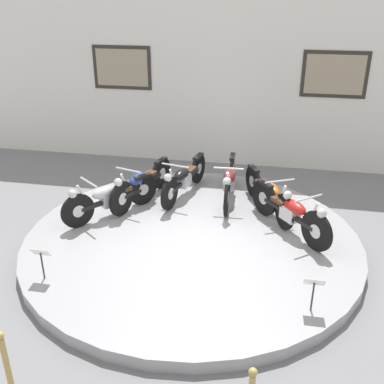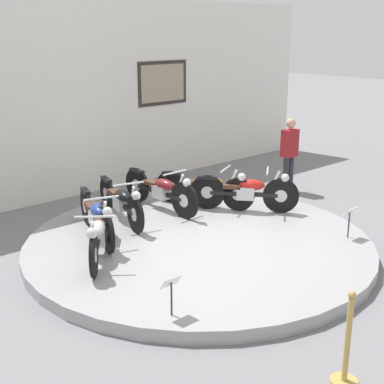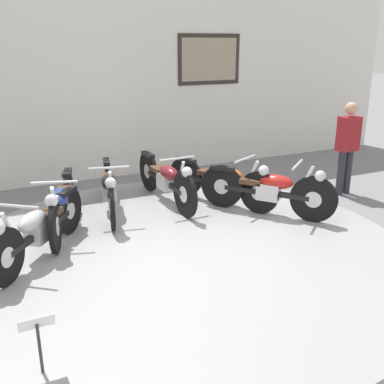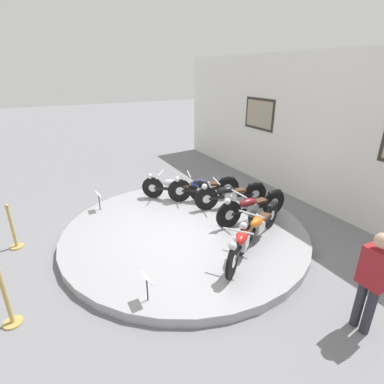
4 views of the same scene
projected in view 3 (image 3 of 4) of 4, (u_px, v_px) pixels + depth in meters
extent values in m
plane|color=slate|center=(181.00, 260.00, 5.54)|extent=(60.00, 60.00, 0.00)
cylinder|color=#99999E|center=(181.00, 253.00, 5.51)|extent=(5.53, 5.53, 0.19)
cube|color=white|center=(92.00, 73.00, 8.31)|extent=(14.00, 0.20, 4.04)
cube|color=#2D2823|center=(209.00, 59.00, 9.14)|extent=(1.40, 0.02, 1.00)
cube|color=tan|center=(209.00, 59.00, 9.13)|extent=(1.24, 0.02, 0.84)
cylinder|color=black|center=(5.00, 257.00, 4.53)|extent=(0.42, 0.51, 0.61)
cylinder|color=silver|center=(5.00, 257.00, 4.53)|extent=(0.18, 0.21, 0.21)
cylinder|color=black|center=(69.00, 211.00, 5.78)|extent=(0.42, 0.51, 0.61)
cylinder|color=silver|center=(69.00, 211.00, 5.78)|extent=(0.18, 0.21, 0.21)
cube|color=black|center=(41.00, 231.00, 5.15)|extent=(0.83, 1.02, 0.07)
cube|color=silver|center=(39.00, 231.00, 5.11)|extent=(0.36, 0.38, 0.24)
ellipsoid|color=#B2B5BA|center=(32.00, 221.00, 4.97)|extent=(0.47, 0.51, 0.20)
cube|color=#472D1E|center=(49.00, 213.00, 5.31)|extent=(0.36, 0.38, 0.07)
cube|color=black|center=(67.00, 192.00, 5.69)|extent=(0.30, 0.34, 0.06)
cylinder|color=silver|center=(11.00, 233.00, 4.60)|extent=(0.19, 0.22, 0.54)
cylinder|color=silver|center=(14.00, 206.00, 4.62)|extent=(0.44, 0.36, 0.03)
cylinder|color=black|center=(55.00, 226.00, 5.24)|extent=(0.25, 0.63, 0.64)
cylinder|color=silver|center=(55.00, 226.00, 5.24)|extent=(0.13, 0.23, 0.23)
cylinder|color=black|center=(69.00, 190.00, 6.51)|extent=(0.25, 0.63, 0.64)
cylinder|color=silver|center=(69.00, 190.00, 6.51)|extent=(0.13, 0.23, 0.23)
cube|color=black|center=(63.00, 206.00, 5.88)|extent=(0.44, 1.21, 0.07)
cube|color=silver|center=(62.00, 206.00, 5.83)|extent=(0.29, 0.37, 0.24)
ellipsoid|color=navy|center=(60.00, 197.00, 5.69)|extent=(0.35, 0.52, 0.20)
cube|color=#472D1E|center=(64.00, 191.00, 6.04)|extent=(0.29, 0.37, 0.07)
cube|color=black|center=(67.00, 172.00, 6.42)|extent=(0.20, 0.37, 0.06)
cylinder|color=silver|center=(55.00, 206.00, 5.32)|extent=(0.12, 0.25, 0.54)
cylinder|color=silver|center=(55.00, 182.00, 5.34)|extent=(0.52, 0.19, 0.03)
sphere|color=silver|center=(51.00, 201.00, 5.08)|extent=(0.15, 0.15, 0.15)
cylinder|color=black|center=(112.00, 206.00, 5.90)|extent=(0.19, 0.62, 0.63)
cylinder|color=silver|center=(112.00, 206.00, 5.90)|extent=(0.11, 0.23, 0.22)
cylinder|color=black|center=(107.00, 178.00, 7.15)|extent=(0.19, 0.62, 0.63)
cylinder|color=silver|center=(107.00, 178.00, 7.15)|extent=(0.11, 0.23, 0.22)
cube|color=black|center=(109.00, 191.00, 6.53)|extent=(0.35, 1.23, 0.07)
cube|color=silver|center=(109.00, 190.00, 6.48)|extent=(0.27, 0.36, 0.24)
ellipsoid|color=black|center=(109.00, 182.00, 6.34)|extent=(0.32, 0.52, 0.20)
cube|color=#472D1E|center=(108.00, 177.00, 6.69)|extent=(0.27, 0.36, 0.07)
cube|color=black|center=(106.00, 162.00, 7.07)|extent=(0.18, 0.37, 0.06)
cylinder|color=silver|center=(110.00, 189.00, 5.98)|extent=(0.10, 0.25, 0.54)
cylinder|color=silver|center=(109.00, 168.00, 6.00)|extent=(0.53, 0.15, 0.03)
sphere|color=silver|center=(111.00, 183.00, 5.74)|extent=(0.15, 0.15, 0.15)
cylinder|color=black|center=(185.00, 194.00, 6.31)|extent=(0.08, 0.67, 0.67)
cylinder|color=silver|center=(185.00, 194.00, 6.31)|extent=(0.07, 0.24, 0.23)
cylinder|color=black|center=(149.00, 171.00, 7.45)|extent=(0.08, 0.67, 0.67)
cylinder|color=silver|center=(149.00, 171.00, 7.45)|extent=(0.07, 0.24, 0.23)
cube|color=black|center=(165.00, 182.00, 6.88)|extent=(0.11, 1.24, 0.07)
cube|color=silver|center=(166.00, 181.00, 6.84)|extent=(0.21, 0.33, 0.24)
ellipsoid|color=maroon|center=(169.00, 173.00, 6.71)|extent=(0.24, 0.49, 0.20)
cube|color=#472D1E|center=(159.00, 170.00, 7.02)|extent=(0.21, 0.33, 0.07)
cube|color=black|center=(148.00, 155.00, 7.36)|extent=(0.11, 0.36, 0.06)
cylinder|color=silver|center=(180.00, 178.00, 6.38)|extent=(0.05, 0.25, 0.54)
cylinder|color=silver|center=(177.00, 159.00, 6.38)|extent=(0.54, 0.05, 0.03)
sphere|color=silver|center=(187.00, 172.00, 6.16)|extent=(0.15, 0.15, 0.15)
cylinder|color=black|center=(259.00, 193.00, 6.45)|extent=(0.33, 0.58, 0.62)
cylinder|color=silver|center=(259.00, 193.00, 6.45)|extent=(0.16, 0.22, 0.22)
cylinder|color=black|center=(186.00, 176.00, 7.24)|extent=(0.33, 0.58, 0.62)
cylinder|color=silver|center=(186.00, 176.00, 7.24)|extent=(0.16, 0.22, 0.22)
cube|color=black|center=(220.00, 184.00, 6.85)|extent=(0.62, 1.14, 0.07)
cube|color=silver|center=(222.00, 183.00, 6.82)|extent=(0.32, 0.38, 0.24)
ellipsoid|color=#D16619|center=(228.00, 174.00, 6.71)|extent=(0.41, 0.53, 0.20)
cube|color=#472D1E|center=(209.00, 173.00, 6.93)|extent=(0.32, 0.38, 0.07)
cube|color=black|center=(186.00, 160.00, 7.16)|extent=(0.25, 0.37, 0.06)
cylinder|color=silver|center=(251.00, 177.00, 6.48)|extent=(0.15, 0.24, 0.54)
cylinder|color=silver|center=(245.00, 159.00, 6.46)|extent=(0.50, 0.27, 0.03)
sphere|color=silver|center=(264.00, 171.00, 6.31)|extent=(0.15, 0.15, 0.15)
cylinder|color=black|center=(314.00, 199.00, 6.14)|extent=(0.45, 0.54, 0.65)
cylinder|color=silver|center=(314.00, 199.00, 6.14)|extent=(0.19, 0.22, 0.23)
cylinder|color=black|center=(222.00, 186.00, 6.69)|extent=(0.45, 0.54, 0.65)
cylinder|color=silver|center=(222.00, 186.00, 6.69)|extent=(0.19, 0.22, 0.23)
cube|color=black|center=(266.00, 192.00, 6.41)|extent=(0.83, 1.01, 0.07)
cube|color=silver|center=(269.00, 191.00, 6.39)|extent=(0.36, 0.37, 0.24)
ellipsoid|color=red|center=(276.00, 182.00, 6.30)|extent=(0.47, 0.51, 0.20)
cube|color=#472D1E|center=(252.00, 181.00, 6.46)|extent=(0.36, 0.37, 0.07)
cube|color=black|center=(222.00, 168.00, 6.60)|extent=(0.30, 0.34, 0.06)
cylinder|color=silver|center=(304.00, 184.00, 6.14)|extent=(0.19, 0.22, 0.54)
cylinder|color=silver|center=(297.00, 165.00, 6.10)|extent=(0.44, 0.36, 0.03)
sphere|color=silver|center=(320.00, 176.00, 6.01)|extent=(0.15, 0.15, 0.15)
cylinder|color=#333338|center=(40.00, 349.00, 3.32)|extent=(0.02, 0.02, 0.42)
cube|color=white|center=(37.00, 323.00, 3.25)|extent=(0.26, 0.11, 0.15)
cylinder|color=#2D2D38|center=(341.00, 173.00, 7.81)|extent=(0.13, 0.13, 0.78)
cylinder|color=#2D2D38|center=(348.00, 172.00, 7.88)|extent=(0.13, 0.13, 0.78)
cube|color=maroon|center=(349.00, 134.00, 7.63)|extent=(0.36, 0.22, 0.59)
sphere|color=tan|center=(351.00, 108.00, 7.49)|extent=(0.21, 0.21, 0.21)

